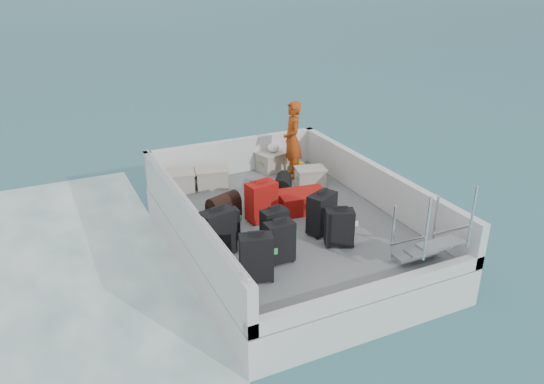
{
  "coord_description": "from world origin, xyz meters",
  "views": [
    {
      "loc": [
        -3.64,
        -7.0,
        4.63
      ],
      "look_at": [
        -0.11,
        0.42,
        1.0
      ],
      "focal_mm": 35.0,
      "sensor_mm": 36.0,
      "label": 1
    }
  ],
  "objects_px": {
    "suitcase_5": "(261,202)",
    "suitcase_8": "(302,201)",
    "crate_0": "(178,182)",
    "suitcase_3": "(279,243)",
    "crate_3": "(310,177)",
    "crate_2": "(273,162)",
    "suitcase_4": "(274,227)",
    "suitcase_1": "(218,233)",
    "suitcase_6": "(339,228)",
    "suitcase_7": "(322,213)",
    "crate_1": "(212,179)",
    "suitcase_2": "(227,225)",
    "passenger": "(292,140)",
    "suitcase_0": "(256,258)"
  },
  "relations": [
    {
      "from": "crate_3",
      "to": "suitcase_5",
      "type": "bearing_deg",
      "value": -146.62
    },
    {
      "from": "suitcase_1",
      "to": "suitcase_0",
      "type": "bearing_deg",
      "value": -88.64
    },
    {
      "from": "suitcase_5",
      "to": "suitcase_8",
      "type": "relative_size",
      "value": 0.8
    },
    {
      "from": "suitcase_1",
      "to": "suitcase_5",
      "type": "relative_size",
      "value": 1.07
    },
    {
      "from": "suitcase_4",
      "to": "suitcase_3",
      "type": "bearing_deg",
      "value": -112.47
    },
    {
      "from": "suitcase_0",
      "to": "passenger",
      "type": "relative_size",
      "value": 0.45
    },
    {
      "from": "suitcase_6",
      "to": "crate_3",
      "type": "relative_size",
      "value": 1.11
    },
    {
      "from": "suitcase_1",
      "to": "suitcase_8",
      "type": "xyz_separation_m",
      "value": [
        1.83,
        0.81,
        -0.19
      ]
    },
    {
      "from": "suitcase_3",
      "to": "suitcase_8",
      "type": "relative_size",
      "value": 0.75
    },
    {
      "from": "crate_3",
      "to": "crate_2",
      "type": "bearing_deg",
      "value": 106.78
    },
    {
      "from": "crate_2",
      "to": "crate_3",
      "type": "distance_m",
      "value": 1.06
    },
    {
      "from": "crate_1",
      "to": "suitcase_0",
      "type": "bearing_deg",
      "value": -99.24
    },
    {
      "from": "suitcase_5",
      "to": "suitcase_6",
      "type": "relative_size",
      "value": 1.14
    },
    {
      "from": "suitcase_1",
      "to": "crate_1",
      "type": "bearing_deg",
      "value": 59.14
    },
    {
      "from": "crate_3",
      "to": "suitcase_1",
      "type": "bearing_deg",
      "value": -145.39
    },
    {
      "from": "crate_1",
      "to": "passenger",
      "type": "height_order",
      "value": "passenger"
    },
    {
      "from": "suitcase_4",
      "to": "suitcase_6",
      "type": "height_order",
      "value": "suitcase_6"
    },
    {
      "from": "suitcase_4",
      "to": "suitcase_6",
      "type": "xyz_separation_m",
      "value": [
        0.87,
        -0.44,
        0.0
      ]
    },
    {
      "from": "crate_1",
      "to": "suitcase_7",
      "type": "bearing_deg",
      "value": -68.89
    },
    {
      "from": "suitcase_2",
      "to": "suitcase_4",
      "type": "bearing_deg",
      "value": -37.67
    },
    {
      "from": "suitcase_8",
      "to": "crate_1",
      "type": "relative_size",
      "value": 1.47
    },
    {
      "from": "suitcase_4",
      "to": "suitcase_1",
      "type": "bearing_deg",
      "value": 170.51
    },
    {
      "from": "suitcase_6",
      "to": "crate_0",
      "type": "xyz_separation_m",
      "value": [
        -1.61,
        3.05,
        -0.12
      ]
    },
    {
      "from": "suitcase_7",
      "to": "crate_0",
      "type": "distance_m",
      "value": 3.02
    },
    {
      "from": "suitcase_1",
      "to": "suitcase_8",
      "type": "distance_m",
      "value": 2.01
    },
    {
      "from": "suitcase_5",
      "to": "suitcase_6",
      "type": "bearing_deg",
      "value": -70.46
    },
    {
      "from": "suitcase_4",
      "to": "crate_1",
      "type": "distance_m",
      "value": 2.52
    },
    {
      "from": "suitcase_3",
      "to": "suitcase_6",
      "type": "height_order",
      "value": "suitcase_3"
    },
    {
      "from": "crate_0",
      "to": "suitcase_3",
      "type": "bearing_deg",
      "value": -79.3
    },
    {
      "from": "suitcase_3",
      "to": "crate_0",
      "type": "height_order",
      "value": "suitcase_3"
    },
    {
      "from": "suitcase_7",
      "to": "crate_0",
      "type": "bearing_deg",
      "value": 96.53
    },
    {
      "from": "suitcase_6",
      "to": "suitcase_7",
      "type": "relative_size",
      "value": 0.89
    },
    {
      "from": "suitcase_2",
      "to": "suitcase_6",
      "type": "bearing_deg",
      "value": -31.76
    },
    {
      "from": "crate_2",
      "to": "suitcase_5",
      "type": "bearing_deg",
      "value": -120.48
    },
    {
      "from": "suitcase_2",
      "to": "suitcase_3",
      "type": "relative_size",
      "value": 0.8
    },
    {
      "from": "suitcase_2",
      "to": "suitcase_4",
      "type": "distance_m",
      "value": 0.74
    },
    {
      "from": "suitcase_2",
      "to": "suitcase_7",
      "type": "distance_m",
      "value": 1.49
    },
    {
      "from": "suitcase_8",
      "to": "crate_1",
      "type": "xyz_separation_m",
      "value": [
        -1.07,
        1.63,
        0.01
      ]
    },
    {
      "from": "suitcase_2",
      "to": "crate_1",
      "type": "bearing_deg",
      "value": 76.67
    },
    {
      "from": "suitcase_3",
      "to": "suitcase_4",
      "type": "distance_m",
      "value": 0.52
    },
    {
      "from": "crate_2",
      "to": "suitcase_3",
      "type": "bearing_deg",
      "value": -114.21
    },
    {
      "from": "suitcase_0",
      "to": "suitcase_3",
      "type": "bearing_deg",
      "value": 46.91
    },
    {
      "from": "suitcase_7",
      "to": "suitcase_8",
      "type": "relative_size",
      "value": 0.79
    },
    {
      "from": "suitcase_4",
      "to": "suitcase_8",
      "type": "xyz_separation_m",
      "value": [
        0.96,
        0.88,
        -0.12
      ]
    },
    {
      "from": "suitcase_2",
      "to": "suitcase_8",
      "type": "distance_m",
      "value": 1.61
    },
    {
      "from": "crate_0",
      "to": "suitcase_4",
      "type": "bearing_deg",
      "value": -74.12
    },
    {
      "from": "crate_3",
      "to": "suitcase_0",
      "type": "bearing_deg",
      "value": -131.43
    },
    {
      "from": "crate_3",
      "to": "passenger",
      "type": "relative_size",
      "value": 0.35
    },
    {
      "from": "passenger",
      "to": "suitcase_6",
      "type": "bearing_deg",
      "value": 1.69
    },
    {
      "from": "suitcase_2",
      "to": "suitcase_4",
      "type": "xyz_separation_m",
      "value": [
        0.59,
        -0.45,
        0.04
      ]
    }
  ]
}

